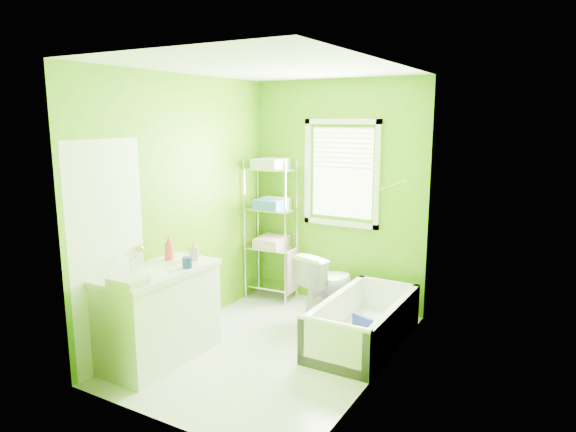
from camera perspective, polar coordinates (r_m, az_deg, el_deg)
The scene contains 9 objects.
ground at distance 5.09m, azimuth -1.66°, elevation -14.37°, with size 2.90×2.90×0.00m, color silver.
room_envelope at distance 4.65m, azimuth -1.77°, elevation 3.14°, with size 2.14×2.94×2.62m.
window at distance 5.87m, azimuth 5.99°, elevation 5.36°, with size 0.92×0.05×1.22m.
door at distance 4.68m, azimuth -19.27°, elevation -4.26°, with size 0.09×0.80×2.00m.
right_wall_decor at distance 4.23m, azimuth 10.15°, elevation -0.92°, with size 0.04×1.48×1.17m.
bathtub at distance 5.16m, azimuth 8.29°, elevation -12.31°, with size 0.68×1.45×0.47m.
toilet at distance 5.75m, azimuth 4.29°, elevation -7.48°, with size 0.41×0.72×0.73m, color white.
vanity at distance 4.85m, azimuth -14.17°, elevation -10.28°, with size 0.58×1.13×1.08m.
wire_shelf_unit at distance 6.12m, azimuth -1.70°, elevation 0.23°, with size 0.59×0.47×1.70m.
Camera 1 is at (2.42, -3.92, 2.17)m, focal length 32.00 mm.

